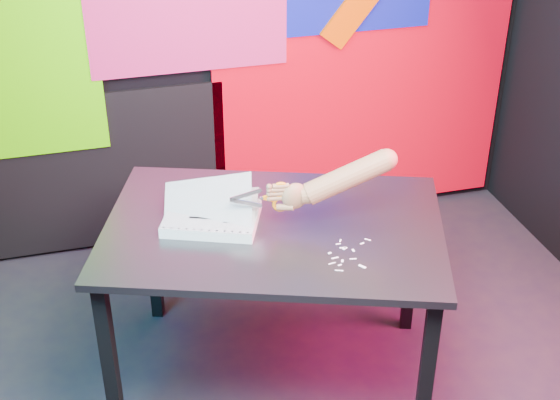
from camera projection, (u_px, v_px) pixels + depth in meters
name	position (u px, v px, depth m)	size (l,w,h in m)	color
room	(341.00, 106.00, 2.42)	(3.01, 3.01, 2.71)	black
backdrop	(253.00, 63.00, 3.85)	(2.88, 0.05, 2.08)	red
work_table	(274.00, 244.00, 2.98)	(1.48, 1.22, 0.75)	black
printout_stack	(212.00, 218.00, 2.94)	(0.42, 0.36, 0.18)	white
scissors	(277.00, 197.00, 2.87)	(0.22, 0.04, 0.13)	#B5B5B7
hand_forearm	(338.00, 180.00, 2.86)	(0.47, 0.13, 0.23)	#976247
paper_clippings	(347.00, 255.00, 2.77)	(0.20, 0.20, 0.00)	white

